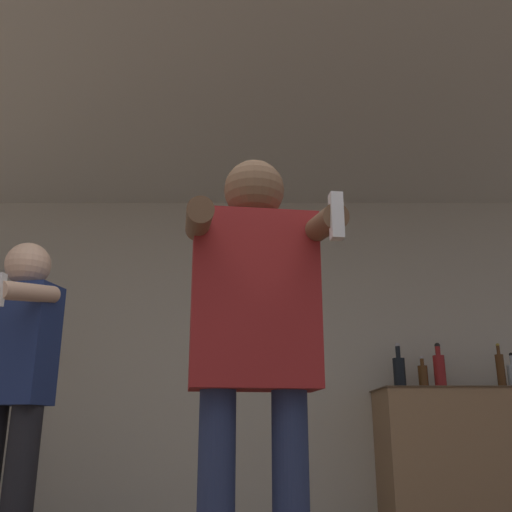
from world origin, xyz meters
TOP-DOWN VIEW (x-y plane):
  - wall_back at (0.00, 3.41)m, footprint 7.00×0.06m
  - ceiling_slab at (0.00, 1.69)m, footprint 7.00×3.90m
  - counter at (1.63, 3.08)m, footprint 1.32×0.62m
  - bottle_green_wine at (1.16, 3.14)m, footprint 0.09×0.09m
  - bottle_dark_rum at (1.47, 3.14)m, footprint 0.09×0.09m
  - bottle_amber_bourbon at (1.34, 3.14)m, footprint 0.07×0.07m
  - bottle_short_whiskey at (1.93, 3.14)m, footprint 0.06×0.06m
  - person_woman_foreground at (0.08, 0.62)m, footprint 0.51×0.50m
  - person_man_side at (-1.06, 1.51)m, footprint 0.48×0.57m

SIDE VIEW (x-z plane):
  - counter at x=1.63m, z-range 0.00..0.95m
  - person_man_side at x=-1.06m, z-range 0.10..1.65m
  - person_woman_foreground at x=0.08m, z-range 0.17..1.73m
  - bottle_amber_bourbon at x=1.34m, z-range 0.92..1.17m
  - bottle_green_wine at x=1.16m, z-range 0.91..1.25m
  - bottle_short_whiskey at x=1.93m, z-range 0.92..1.26m
  - bottle_dark_rum at x=1.47m, z-range 0.92..1.26m
  - wall_back at x=0.00m, z-range 0.00..2.55m
  - ceiling_slab at x=0.00m, z-range 2.55..2.60m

